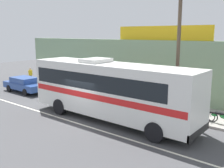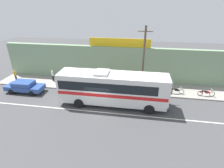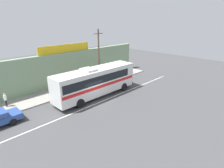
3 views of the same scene
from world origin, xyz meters
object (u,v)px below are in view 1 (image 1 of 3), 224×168
pedestrian_near_shop (151,91)px  utility_pole (178,52)px  intercity_bus (109,88)px  motorcycle_green (200,113)px  pedestrian_far_left (31,74)px  pedestrian_by_curb (68,78)px  motorcycle_black (223,117)px  parked_car (25,84)px

pedestrian_near_shop → utility_pole: bearing=-32.8°
pedestrian_near_shop → intercity_bus: bearing=-91.3°
utility_pole → motorcycle_green: size_ratio=4.29×
pedestrian_far_left → pedestrian_near_shop: bearing=3.4°
utility_pole → motorcycle_green: 3.92m
pedestrian_by_curb → motorcycle_green: bearing=-5.5°
utility_pole → motorcycle_green: bearing=16.7°
motorcycle_green → pedestrian_by_curb: size_ratio=1.16×
pedestrian_far_left → motorcycle_black: bearing=-1.8°
intercity_bus → parked_car: 11.23m
pedestrian_near_shop → parked_car: bearing=-162.2°
motorcycle_green → pedestrian_far_left: (-18.76, 0.64, 0.48)m
pedestrian_near_shop → pedestrian_far_left: size_ratio=0.99×
parked_car → utility_pole: utility_pole is taller
intercity_bus → pedestrian_far_left: 14.84m
intercity_bus → pedestrian_near_shop: 4.88m
motorcycle_black → pedestrian_near_shop: 5.94m
intercity_bus → motorcycle_black: (5.85, 3.29, -1.50)m
intercity_bus → motorcycle_black: intercity_bus is taller
pedestrian_by_curb → pedestrian_far_left: size_ratio=1.00×
intercity_bus → pedestrian_near_shop: intercity_bus is taller
pedestrian_near_shop → pedestrian_far_left: 14.41m
pedestrian_near_shop → pedestrian_far_left: (-14.38, -0.85, 0.01)m
intercity_bus → pedestrian_far_left: size_ratio=7.20×
intercity_bus → pedestrian_far_left: (-14.27, 3.92, -1.02)m
motorcycle_green → pedestrian_near_shop: 4.65m
parked_car → pedestrian_near_shop: bearing=17.8°
pedestrian_by_curb → pedestrian_far_left: bearing=-172.9°
utility_pole → pedestrian_far_left: utility_pole is taller
motorcycle_black → pedestrian_far_left: 20.13m
motorcycle_black → motorcycle_green: bearing=-179.6°
intercity_bus → motorcycle_green: (4.49, 3.28, -1.50)m
motorcycle_black → utility_pole: bearing=-171.2°
motorcycle_black → motorcycle_green: same height
parked_car → utility_pole: size_ratio=0.58×
intercity_bus → utility_pole: bearing=42.9°
parked_car → motorcycle_green: size_ratio=2.51×
parked_car → pedestrian_by_curb: pedestrian_by_curb is taller
motorcycle_black → pedestrian_far_left: (-20.12, 0.64, 0.48)m
parked_car → pedestrian_far_left: pedestrian_far_left is taller
parked_car → pedestrian_near_shop: (11.19, 3.59, 0.30)m
pedestrian_far_left → motorcycle_green: bearing=-2.0°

